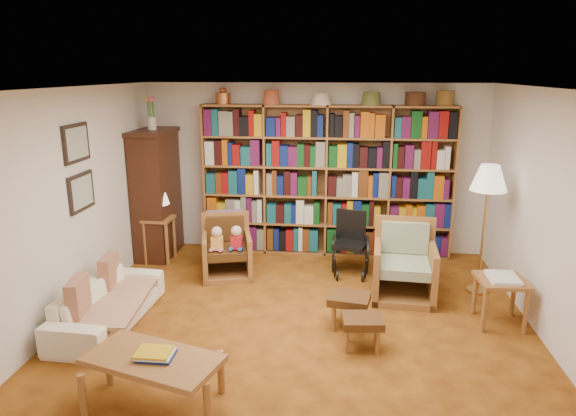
# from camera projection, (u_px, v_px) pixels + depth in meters

# --- Properties ---
(floor) EXTENTS (5.00, 5.00, 0.00)m
(floor) POSITION_uv_depth(u_px,v_px,m) (298.00, 325.00, 5.55)
(floor) COLOR #9C5818
(floor) RESTS_ON ground
(ceiling) EXTENTS (5.00, 5.00, 0.00)m
(ceiling) POSITION_uv_depth(u_px,v_px,m) (300.00, 89.00, 4.90)
(ceiling) COLOR white
(ceiling) RESTS_ON wall_back
(wall_back) EXTENTS (5.00, 0.00, 5.00)m
(wall_back) POSITION_uv_depth(u_px,v_px,m) (314.00, 169.00, 7.63)
(wall_back) COLOR silver
(wall_back) RESTS_ON floor
(wall_front) EXTENTS (5.00, 0.00, 5.00)m
(wall_front) POSITION_uv_depth(u_px,v_px,m) (260.00, 336.00, 2.83)
(wall_front) COLOR silver
(wall_front) RESTS_ON floor
(wall_left) EXTENTS (0.00, 5.00, 5.00)m
(wall_left) POSITION_uv_depth(u_px,v_px,m) (67.00, 207.00, 5.49)
(wall_left) COLOR silver
(wall_left) RESTS_ON floor
(wall_right) EXTENTS (0.00, 5.00, 5.00)m
(wall_right) POSITION_uv_depth(u_px,v_px,m) (556.00, 222.00, 4.97)
(wall_right) COLOR silver
(wall_right) RESTS_ON floor
(bookshelf) EXTENTS (3.60, 0.30, 2.42)m
(bookshelf) POSITION_uv_depth(u_px,v_px,m) (326.00, 177.00, 7.47)
(bookshelf) COLOR brown
(bookshelf) RESTS_ON floor
(curio_cabinet) EXTENTS (0.50, 0.95, 2.40)m
(curio_cabinet) POSITION_uv_depth(u_px,v_px,m) (157.00, 192.00, 7.46)
(curio_cabinet) COLOR #3E1F11
(curio_cabinet) RESTS_ON floor
(framed_pictures) EXTENTS (0.03, 0.52, 0.97)m
(framed_pictures) POSITION_uv_depth(u_px,v_px,m) (79.00, 168.00, 5.68)
(framed_pictures) COLOR black
(framed_pictures) RESTS_ON wall_left
(sofa) EXTENTS (1.64, 0.70, 0.47)m
(sofa) POSITION_uv_depth(u_px,v_px,m) (108.00, 304.00, 5.53)
(sofa) COLOR white
(sofa) RESTS_ON floor
(sofa_throw) EXTENTS (0.81, 1.35, 0.04)m
(sofa_throw) POSITION_uv_depth(u_px,v_px,m) (112.00, 298.00, 5.51)
(sofa_throw) COLOR beige
(sofa_throw) RESTS_ON sofa
(cushion_left) EXTENTS (0.18, 0.40, 0.39)m
(cushion_left) POSITION_uv_depth(u_px,v_px,m) (109.00, 272.00, 5.82)
(cushion_left) COLOR maroon
(cushion_left) RESTS_ON sofa
(cushion_right) EXTENTS (0.19, 0.42, 0.40)m
(cushion_right) POSITION_uv_depth(u_px,v_px,m) (78.00, 299.00, 5.15)
(cushion_right) COLOR maroon
(cushion_right) RESTS_ON sofa
(side_table_lamp) EXTENTS (0.40, 0.40, 0.65)m
(side_table_lamp) POSITION_uv_depth(u_px,v_px,m) (159.00, 230.00, 7.31)
(side_table_lamp) COLOR brown
(side_table_lamp) RESTS_ON floor
(table_lamp) EXTENTS (0.34, 0.34, 0.46)m
(table_lamp) POSITION_uv_depth(u_px,v_px,m) (157.00, 196.00, 7.18)
(table_lamp) COLOR #C08D3D
(table_lamp) RESTS_ON side_table_lamp
(armchair_leather) EXTENTS (0.81, 0.83, 0.82)m
(armchair_leather) POSITION_uv_depth(u_px,v_px,m) (228.00, 250.00, 6.89)
(armchair_leather) COLOR brown
(armchair_leather) RESTS_ON floor
(armchair_sage) EXTENTS (0.79, 0.82, 0.92)m
(armchair_sage) POSITION_uv_depth(u_px,v_px,m) (403.00, 267.00, 6.25)
(armchair_sage) COLOR brown
(armchair_sage) RESTS_ON floor
(wheelchair) EXTENTS (0.51, 0.67, 0.84)m
(wheelchair) POSITION_uv_depth(u_px,v_px,m) (350.00, 245.00, 6.95)
(wheelchair) COLOR black
(wheelchair) RESTS_ON floor
(floor_lamp) EXTENTS (0.42, 0.42, 1.60)m
(floor_lamp) POSITION_uv_depth(u_px,v_px,m) (489.00, 183.00, 6.05)
(floor_lamp) COLOR #C08D3D
(floor_lamp) RESTS_ON floor
(side_table_papers) EXTENTS (0.53, 0.53, 0.55)m
(side_table_papers) POSITION_uv_depth(u_px,v_px,m) (501.00, 286.00, 5.48)
(side_table_papers) COLOR brown
(side_table_papers) RESTS_ON floor
(footstool_a) EXTENTS (0.48, 0.43, 0.36)m
(footstool_a) POSITION_uv_depth(u_px,v_px,m) (349.00, 301.00, 5.46)
(footstool_a) COLOR #523115
(footstool_a) RESTS_ON floor
(footstool_b) EXTENTS (0.42, 0.37, 0.33)m
(footstool_b) POSITION_uv_depth(u_px,v_px,m) (362.00, 323.00, 5.04)
(footstool_b) COLOR #523115
(footstool_b) RESTS_ON floor
(coffee_table) EXTENTS (1.20, 0.84, 0.50)m
(coffee_table) POSITION_uv_depth(u_px,v_px,m) (153.00, 363.00, 4.13)
(coffee_table) COLOR brown
(coffee_table) RESTS_ON floor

